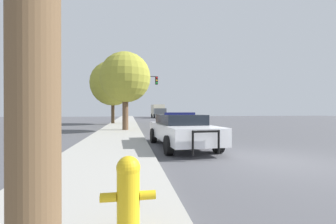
{
  "coord_description": "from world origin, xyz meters",
  "views": [
    {
      "loc": [
        -4.37,
        -6.14,
        1.52
      ],
      "look_at": [
        -0.92,
        14.14,
        1.41
      ],
      "focal_mm": 24.0,
      "sensor_mm": 36.0,
      "label": 1
    }
  ],
  "objects_px": {
    "police_car": "(181,129)",
    "tree_sidewalk_mid": "(113,83)",
    "car_background_oncoming": "(176,117)",
    "traffic_light": "(138,89)",
    "fire_hydrant": "(128,193)",
    "box_truck": "(158,111)",
    "tree_sidewalk_near": "(125,78)"
  },
  "relations": [
    {
      "from": "police_car",
      "to": "tree_sidewalk_mid",
      "type": "distance_m",
      "value": 17.46
    },
    {
      "from": "traffic_light",
      "to": "box_truck",
      "type": "relative_size",
      "value": 0.83
    },
    {
      "from": "tree_sidewalk_near",
      "to": "traffic_light",
      "type": "bearing_deg",
      "value": 81.72
    },
    {
      "from": "police_car",
      "to": "fire_hydrant",
      "type": "bearing_deg",
      "value": 68.63
    },
    {
      "from": "fire_hydrant",
      "to": "traffic_light",
      "type": "relative_size",
      "value": 0.16
    },
    {
      "from": "box_truck",
      "to": "tree_sidewalk_near",
      "type": "bearing_deg",
      "value": 76.75
    },
    {
      "from": "tree_sidewalk_near",
      "to": "tree_sidewalk_mid",
      "type": "bearing_deg",
      "value": 99.72
    },
    {
      "from": "traffic_light",
      "to": "car_background_oncoming",
      "type": "bearing_deg",
      "value": 39.13
    },
    {
      "from": "car_background_oncoming",
      "to": "tree_sidewalk_mid",
      "type": "bearing_deg",
      "value": 29.34
    },
    {
      "from": "car_background_oncoming",
      "to": "box_truck",
      "type": "bearing_deg",
      "value": -85.81
    },
    {
      "from": "fire_hydrant",
      "to": "box_truck",
      "type": "relative_size",
      "value": 0.13
    },
    {
      "from": "traffic_light",
      "to": "fire_hydrant",
      "type": "bearing_deg",
      "value": -92.4
    },
    {
      "from": "traffic_light",
      "to": "box_truck",
      "type": "xyz_separation_m",
      "value": [
        5.05,
        22.56,
        -2.42
      ]
    },
    {
      "from": "traffic_light",
      "to": "tree_sidewalk_mid",
      "type": "relative_size",
      "value": 0.78
    },
    {
      "from": "car_background_oncoming",
      "to": "tree_sidewalk_near",
      "type": "height_order",
      "value": "tree_sidewalk_near"
    },
    {
      "from": "police_car",
      "to": "tree_sidewalk_mid",
      "type": "relative_size",
      "value": 0.75
    },
    {
      "from": "traffic_light",
      "to": "police_car",
      "type": "bearing_deg",
      "value": -85.82
    },
    {
      "from": "car_background_oncoming",
      "to": "tree_sidewalk_near",
      "type": "relative_size",
      "value": 0.83
    },
    {
      "from": "traffic_light",
      "to": "car_background_oncoming",
      "type": "relative_size",
      "value": 1.15
    },
    {
      "from": "car_background_oncoming",
      "to": "tree_sidewalk_mid",
      "type": "distance_m",
      "value": 9.77
    },
    {
      "from": "traffic_light",
      "to": "car_background_oncoming",
      "type": "distance_m",
      "value": 7.51
    },
    {
      "from": "police_car",
      "to": "fire_hydrant",
      "type": "distance_m",
      "value": 6.98
    },
    {
      "from": "police_car",
      "to": "tree_sidewalk_near",
      "type": "height_order",
      "value": "tree_sidewalk_near"
    },
    {
      "from": "police_car",
      "to": "box_truck",
      "type": "xyz_separation_m",
      "value": [
        3.87,
        38.74,
        0.79
      ]
    },
    {
      "from": "police_car",
      "to": "tree_sidewalk_near",
      "type": "bearing_deg",
      "value": -75.47
    },
    {
      "from": "police_car",
      "to": "car_background_oncoming",
      "type": "bearing_deg",
      "value": -104.81
    },
    {
      "from": "fire_hydrant",
      "to": "tree_sidewalk_mid",
      "type": "distance_m",
      "value": 23.62
    },
    {
      "from": "box_truck",
      "to": "tree_sidewalk_mid",
      "type": "height_order",
      "value": "tree_sidewalk_mid"
    },
    {
      "from": "box_truck",
      "to": "tree_sidewalk_mid",
      "type": "distance_m",
      "value": 23.74
    },
    {
      "from": "police_car",
      "to": "box_truck",
      "type": "bearing_deg",
      "value": -99.26
    },
    {
      "from": "traffic_light",
      "to": "car_background_oncoming",
      "type": "height_order",
      "value": "traffic_light"
    },
    {
      "from": "car_background_oncoming",
      "to": "tree_sidewalk_mid",
      "type": "xyz_separation_m",
      "value": [
        -8.07,
        -3.89,
        3.9
      ]
    }
  ]
}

